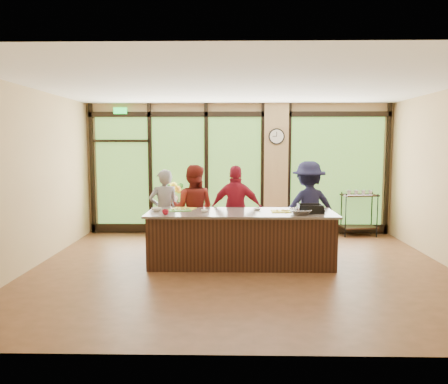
{
  "coord_description": "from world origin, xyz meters",
  "views": [
    {
      "loc": [
        -0.15,
        -7.09,
        2.06
      ],
      "look_at": [
        -0.29,
        0.4,
        1.25
      ],
      "focal_mm": 35.0,
      "sensor_mm": 36.0,
      "label": 1
    }
  ],
  "objects_px": {
    "flower_stand": "(173,219)",
    "island_base": "(241,239)",
    "cook_right": "(308,207)",
    "bar_cart": "(359,208)",
    "roasting_pan": "(310,211)",
    "cook_left": "(164,211)"
  },
  "relations": [
    {
      "from": "flower_stand",
      "to": "island_base",
      "type": "bearing_deg",
      "value": -72.97
    },
    {
      "from": "cook_right",
      "to": "bar_cart",
      "type": "relative_size",
      "value": 1.68
    },
    {
      "from": "island_base",
      "to": "cook_right",
      "type": "xyz_separation_m",
      "value": [
        1.29,
        0.82,
        0.44
      ]
    },
    {
      "from": "island_base",
      "to": "roasting_pan",
      "type": "bearing_deg",
      "value": -4.06
    },
    {
      "from": "island_base",
      "to": "bar_cart",
      "type": "bearing_deg",
      "value": 41.94
    },
    {
      "from": "cook_right",
      "to": "flower_stand",
      "type": "relative_size",
      "value": 2.36
    },
    {
      "from": "roasting_pan",
      "to": "island_base",
      "type": "bearing_deg",
      "value": 168.44
    },
    {
      "from": "cook_right",
      "to": "roasting_pan",
      "type": "xyz_separation_m",
      "value": [
        -0.13,
        -0.91,
        0.08
      ]
    },
    {
      "from": "cook_left",
      "to": "flower_stand",
      "type": "height_order",
      "value": "cook_left"
    },
    {
      "from": "cook_left",
      "to": "roasting_pan",
      "type": "height_order",
      "value": "cook_left"
    },
    {
      "from": "cook_left",
      "to": "bar_cart",
      "type": "xyz_separation_m",
      "value": [
        4.18,
        1.63,
        -0.17
      ]
    },
    {
      "from": "roasting_pan",
      "to": "cook_left",
      "type": "bearing_deg",
      "value": 153.53
    },
    {
      "from": "cook_left",
      "to": "cook_right",
      "type": "xyz_separation_m",
      "value": [
        2.74,
        0.01,
        0.08
      ]
    },
    {
      "from": "cook_left",
      "to": "roasting_pan",
      "type": "relative_size",
      "value": 3.97
    },
    {
      "from": "cook_right",
      "to": "flower_stand",
      "type": "bearing_deg",
      "value": -42.04
    },
    {
      "from": "cook_right",
      "to": "flower_stand",
      "type": "distance_m",
      "value": 3.28
    },
    {
      "from": "cook_right",
      "to": "roasting_pan",
      "type": "bearing_deg",
      "value": 69.96
    },
    {
      "from": "cook_right",
      "to": "bar_cart",
      "type": "bearing_deg",
      "value": -143.21
    },
    {
      "from": "cook_left",
      "to": "roasting_pan",
      "type": "xyz_separation_m",
      "value": [
        2.61,
        -0.9,
        0.16
      ]
    },
    {
      "from": "island_base",
      "to": "cook_left",
      "type": "height_order",
      "value": "cook_left"
    },
    {
      "from": "island_base",
      "to": "cook_left",
      "type": "relative_size",
      "value": 1.94
    },
    {
      "from": "flower_stand",
      "to": "bar_cart",
      "type": "xyz_separation_m",
      "value": [
        4.23,
        0.0,
        0.26
      ]
    }
  ]
}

